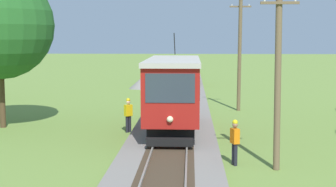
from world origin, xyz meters
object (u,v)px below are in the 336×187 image
object	(u,v)px
utility_pole_mid	(240,51)
track_worker	(235,140)
utility_pole_near_tram	(278,73)
gravel_pile	(141,83)
red_tram	(173,91)
second_worker	(128,113)
freight_car	(182,70)

from	to	relation	value
utility_pole_mid	track_worker	bearing A→B (deg)	-96.29
utility_pole_near_tram	track_worker	size ratio (longest dim) A/B	3.91
gravel_pile	track_worker	bearing A→B (deg)	-76.71
red_tram	utility_pole_near_tram	size ratio (longest dim) A/B	1.22
second_worker	gravel_pile	bearing A→B (deg)	-33.59
track_worker	utility_pole_mid	bearing A→B (deg)	-116.79
freight_car	gravel_pile	distance (m)	5.35
utility_pole_near_tram	gravel_pile	size ratio (longest dim) A/B	3.05
red_tram	freight_car	xyz separation A→B (m)	(-0.00, 24.78, -0.64)
utility_pole_near_tram	red_tram	bearing A→B (deg)	122.98
red_tram	second_worker	bearing A→B (deg)	173.49
gravel_pile	track_worker	xyz separation A→B (m)	(6.40, -27.10, 0.50)
track_worker	second_worker	bearing A→B (deg)	-72.03
utility_pole_near_tram	second_worker	distance (m)	9.51
gravel_pile	track_worker	distance (m)	27.85
utility_pole_mid	track_worker	world-z (taller)	utility_pole_mid
red_tram	track_worker	distance (m)	6.55
freight_car	utility_pole_mid	xyz separation A→B (m)	(4.07, -17.05, 2.43)
utility_pole_near_tram	track_worker	xyz separation A→B (m)	(-1.50, 0.36, -2.60)
utility_pole_mid	gravel_pile	bearing A→B (deg)	120.41
utility_pole_mid	second_worker	world-z (taller)	utility_pole_mid
utility_pole_near_tram	gravel_pile	bearing A→B (deg)	106.05
utility_pole_near_tram	utility_pole_mid	size ratio (longest dim) A/B	0.90
utility_pole_mid	gravel_pile	distance (m)	16.00
utility_pole_near_tram	second_worker	size ratio (longest dim) A/B	3.91
freight_car	utility_pole_mid	distance (m)	17.69
red_tram	track_worker	world-z (taller)	red_tram
utility_pole_near_tram	gravel_pile	distance (m)	28.74
red_tram	utility_pole_near_tram	xyz separation A→B (m)	(4.07, -6.27, 1.39)
red_tram	track_worker	xyz separation A→B (m)	(2.56, -5.90, -1.21)
freight_car	track_worker	distance (m)	30.79
gravel_pile	freight_car	bearing A→B (deg)	43.09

